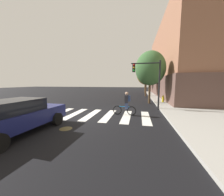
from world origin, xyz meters
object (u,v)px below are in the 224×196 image
sedan_near (16,116)px  street_tree_mid (146,74)px  manhole_cover (66,129)px  cyclist (126,104)px  fire_hydrant (163,99)px  street_tree_near (150,68)px  street_tree_far (145,72)px  traffic_light_near (149,77)px

sedan_near → street_tree_mid: street_tree_mid is taller
manhole_cover → cyclist: size_ratio=0.37×
fire_hydrant → street_tree_near: (-1.54, -0.28, 3.40)m
cyclist → fire_hydrant: (3.62, 6.06, -0.31)m
sedan_near → street_tree_mid: 19.22m
manhole_cover → fire_hydrant: bearing=56.1°
sedan_near → cyclist: (4.56, 4.44, 0.02)m
fire_hydrant → street_tree_far: 15.41m
fire_hydrant → manhole_cover: bearing=-123.9°
street_tree_near → street_tree_far: (0.23, 15.05, 0.80)m
manhole_cover → street_tree_near: bearing=62.3°
sedan_near → cyclist: 6.36m
sedan_near → street_tree_far: (6.87, 25.27, 3.91)m
traffic_light_near → street_tree_near: size_ratio=0.72×
street_tree_near → street_tree_far: bearing=89.1°
sedan_near → street_tree_near: bearing=57.0°
cyclist → street_tree_near: size_ratio=0.29×
traffic_light_near → street_tree_near: 3.63m
traffic_light_near → street_tree_near: street_tree_near is taller
street_tree_mid → street_tree_far: bearing=88.3°
traffic_light_near → street_tree_mid: bearing=88.2°
manhole_cover → street_tree_mid: street_tree_mid is taller
fire_hydrant → street_tree_near: bearing=-169.6°
sedan_near → street_tree_far: size_ratio=0.67×
street_tree_mid → street_tree_near: bearing=-90.0°
sedan_near → traffic_light_near: 9.47m
fire_hydrant → street_tree_far: street_tree_far is taller
manhole_cover → street_tree_mid: (4.83, 16.76, 3.85)m
traffic_light_near → street_tree_mid: street_tree_mid is taller
manhole_cover → street_tree_far: 25.22m
cyclist → street_tree_near: (2.08, 5.78, 3.09)m
traffic_light_near → street_tree_mid: (0.34, 11.01, 0.99)m
manhole_cover → sedan_near: 2.24m
street_tree_mid → street_tree_far: size_ratio=0.82×
street_tree_far → street_tree_near: bearing=-90.9°
cyclist → fire_hydrant: 7.07m
street_tree_near → street_tree_mid: (0.00, 7.56, -0.08)m
traffic_light_near → street_tree_far: (0.57, 18.50, 1.87)m
manhole_cover → fire_hydrant: size_ratio=0.82×
cyclist → street_tree_far: (2.31, 20.83, 3.88)m
manhole_cover → street_tree_mid: bearing=73.9°
traffic_light_near → street_tree_mid: size_ratio=0.74×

